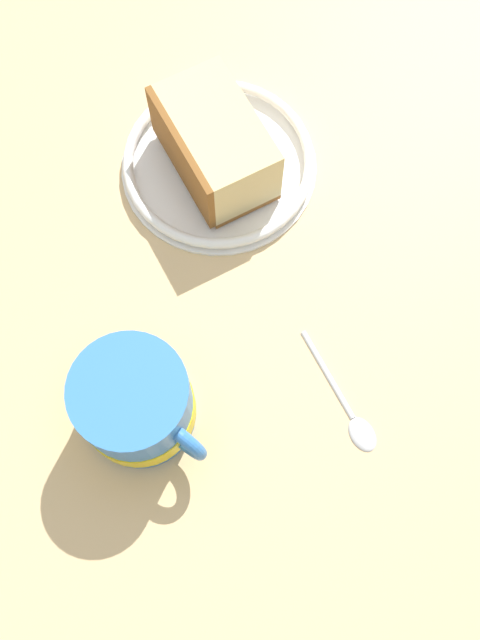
# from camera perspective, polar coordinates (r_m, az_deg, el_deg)

# --- Properties ---
(ground_plane) EXTENTS (1.23, 1.23, 0.04)m
(ground_plane) POSITION_cam_1_polar(r_m,az_deg,el_deg) (0.67, 0.37, 7.25)
(ground_plane) COLOR tan
(small_plate) EXTENTS (0.18, 0.18, 0.02)m
(small_plate) POSITION_cam_1_polar(r_m,az_deg,el_deg) (0.67, -1.69, 12.36)
(small_plate) COLOR white
(small_plate) RESTS_ON ground_plane
(cake_slice) EXTENTS (0.14, 0.12, 0.07)m
(cake_slice) POSITION_cam_1_polar(r_m,az_deg,el_deg) (0.64, -2.00, 13.74)
(cake_slice) COLOR brown
(cake_slice) RESTS_ON small_plate
(tea_mug) EXTENTS (0.09, 0.10, 0.09)m
(tea_mug) POSITION_cam_1_polar(r_m,az_deg,el_deg) (0.56, -8.17, -6.66)
(tea_mug) COLOR #3372BF
(tea_mug) RESTS_ON ground_plane
(teaspoon) EXTENTS (0.10, 0.07, 0.01)m
(teaspoon) POSITION_cam_1_polar(r_m,az_deg,el_deg) (0.60, 8.88, -7.47)
(teaspoon) COLOR silver
(teaspoon) RESTS_ON ground_plane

